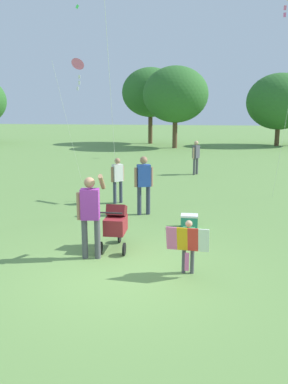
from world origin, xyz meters
name	(u,v)px	position (x,y,z in m)	size (l,w,h in m)	color
ground_plane	(119,274)	(0.00, 0.00, 0.00)	(120.00, 120.00, 0.00)	#668E47
treeline_distant	(191,97)	(0.84, 25.33, 3.81)	(36.21, 7.64, 6.26)	brown
child_with_butterfly_kite	(188,242)	(1.30, 0.19, 0.64)	(0.80, 0.38, 1.06)	#4C4C51
person_adult_flyer	(90,210)	(-0.74, 0.73, 1.05)	(0.57, 0.57, 1.82)	#4C4C51
stroller	(116,223)	(-0.34, 1.36, 0.61)	(0.56, 1.08, 1.03)	black
kite_green_novelty	(78,66)	(-3.33, 8.77, 4.69)	(0.59, 2.79, 5.00)	pink
person_red_shirt	(118,177)	(-1.14, 5.54, 0.89)	(0.38, 0.36, 1.50)	#33384C
person_sitting_far	(144,181)	(-0.10, 4.27, 1.02)	(0.53, 0.35, 1.73)	#33384C
person_kid_running	(196,155)	(1.38, 11.50, 0.93)	(0.36, 0.45, 1.58)	#4C4C51
cooler_box	(189,221)	(1.27, 3.16, 0.18)	(0.45, 0.33, 0.35)	#288466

